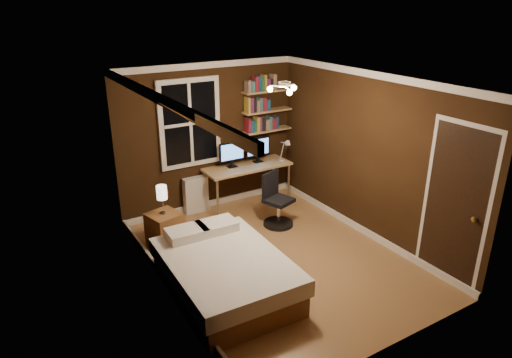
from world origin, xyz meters
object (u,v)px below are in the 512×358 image
desk_lamp (285,150)px  nightstand (165,230)px  monitor_right (258,150)px  desk (247,169)px  bed (225,273)px  radiator (196,195)px  bedside_lamp (162,200)px  office_chair (277,206)px  monitor_left (232,155)px

desk_lamp → nightstand: bearing=-168.5°
monitor_right → desk: bearing=-163.4°
bed → monitor_right: size_ratio=4.01×
nightstand → radiator: (0.88, 0.86, 0.05)m
monitor_right → desk_lamp: monitor_right is taller
desk → monitor_right: (0.26, 0.08, 0.28)m
radiator → monitor_right: size_ratio=1.33×
nightstand → desk: 1.95m
bedside_lamp → desk_lamp: 2.52m
radiator → bedside_lamp: bearing=-135.7°
bed → desk: 2.67m
radiator → desk: (0.91, -0.20, 0.36)m
bed → radiator: bearing=76.0°
desk → office_chair: (0.01, -0.92, -0.35)m
bed → office_chair: (1.57, 1.21, 0.05)m
radiator → desk_lamp: desk_lamp is taller
bed → desk: desk is taller
monitor_left → office_chair: size_ratio=0.54×
desk → office_chair: 0.99m
bed → desk_lamp: desk_lamp is taller
monitor_left → office_chair: 1.21m
radiator → desk: bearing=-12.2°
radiator → monitor_left: (0.65, -0.12, 0.64)m
desk → monitor_right: bearing=16.6°
bedside_lamp → office_chair: size_ratio=0.50×
office_chair → desk: bearing=71.9°
office_chair → nightstand: bearing=153.4°
bedside_lamp → desk_lamp: size_ratio=0.99×
monitor_right → nightstand: bearing=-160.1°
bedside_lamp → monitor_left: size_ratio=0.92×
bed → nightstand: bed is taller
office_chair → monitor_left: bearing=86.2°
bed → monitor_left: bearing=61.1°
bedside_lamp → monitor_right: bearing=19.9°
desk_lamp → bedside_lamp: bearing=-168.5°
desk → office_chair: bearing=-89.6°
radiator → desk: size_ratio=0.41×
radiator → monitor_left: bearing=-10.4°
monitor_right → desk_lamp: 0.48m
desk → monitor_left: size_ratio=3.27×
desk → desk_lamp: 0.74m
bed → desk_lamp: size_ratio=4.30×
radiator → monitor_right: 1.34m
bedside_lamp → radiator: size_ratio=0.69×
bedside_lamp → radiator: bearing=44.3°
bed → office_chair: 1.98m
monitor_left → monitor_right: (0.52, 0.00, 0.00)m
monitor_left → desk: bearing=-16.7°
bedside_lamp → monitor_left: (1.53, 0.74, 0.20)m
office_chair → bedside_lamp: bearing=153.4°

